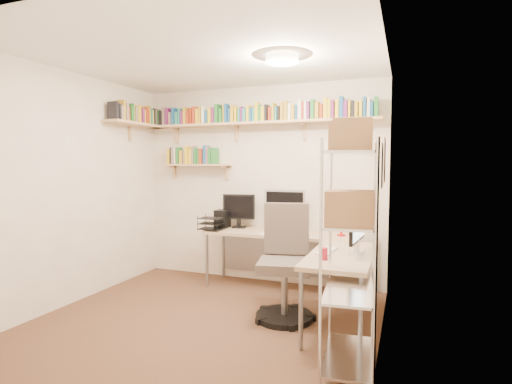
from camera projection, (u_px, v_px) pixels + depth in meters
ground at (205, 321)px, 3.84m from camera, size 3.20×3.20×0.00m
room_shell at (204, 160)px, 3.73m from camera, size 3.24×3.04×2.52m
wall_shelves at (223, 124)px, 5.06m from camera, size 3.12×1.09×0.80m
corner_desk at (283, 237)px, 4.54m from camera, size 2.13×1.80×1.20m
office_chair at (285, 270)px, 3.92m from camera, size 0.60×0.60×1.12m
wire_rack at (351, 192)px, 2.79m from camera, size 0.42×0.75×1.83m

